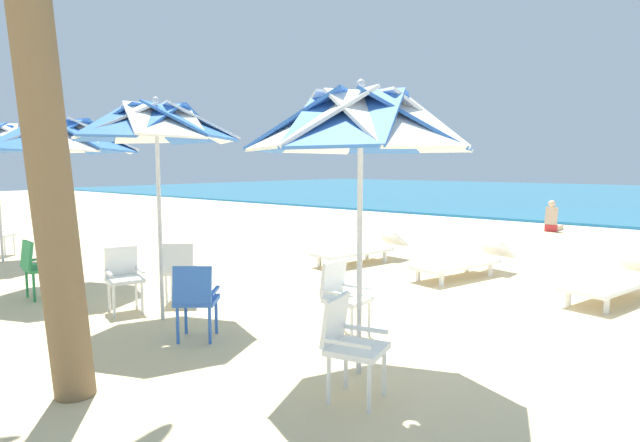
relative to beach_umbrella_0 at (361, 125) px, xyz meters
name	(u,v)px	position (x,y,z in m)	size (l,w,h in m)	color
ground_plane	(513,310)	(0.32, 3.10, -2.31)	(80.00, 80.00, 0.00)	beige
beach_umbrella_0	(361,125)	(0.00, 0.00, 0.00)	(2.10, 2.10, 2.71)	silver
plastic_chair_0	(343,294)	(-0.77, 0.74, -1.81)	(0.49, 0.46, 0.87)	white
plastic_chair_1	(349,341)	(0.26, -0.49, -1.81)	(0.56, 0.53, 0.87)	white
beach_umbrella_1	(157,126)	(-2.92, -0.21, 0.12)	(2.03, 2.03, 2.77)	silver
plastic_chair_2	(195,297)	(-1.92, -0.43, -1.81)	(0.63, 0.63, 0.87)	blue
plastic_chair_3	(180,268)	(-3.43, 0.42, -1.81)	(0.63, 0.63, 0.87)	white
plastic_chair_4	(124,275)	(-3.64, -0.32, -1.81)	(0.58, 0.56, 0.87)	white
beach_umbrella_2	(63,138)	(-5.64, -0.13, 0.06)	(2.32, 2.32, 2.74)	silver
plastic_chair_5	(37,265)	(-5.20, -0.79, -1.81)	(0.48, 0.51, 0.87)	#2D8C4C
sun_lounger_0	(615,281)	(1.23, 4.59, -2.02)	(1.04, 2.23, 0.62)	white
sun_lounger_1	(463,261)	(-1.14, 4.62, -2.02)	(1.11, 2.23, 0.62)	white
sun_lounger_2	(360,249)	(-3.27, 4.52, -2.02)	(0.99, 2.22, 0.62)	white
palm_tree_1	(37,48)	(-1.57, -2.10, 0.55)	(2.68, 2.52, 4.63)	brown
beachgoer_seated	(553,221)	(-1.94, 12.30, -2.01)	(0.30, 0.93, 0.92)	red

